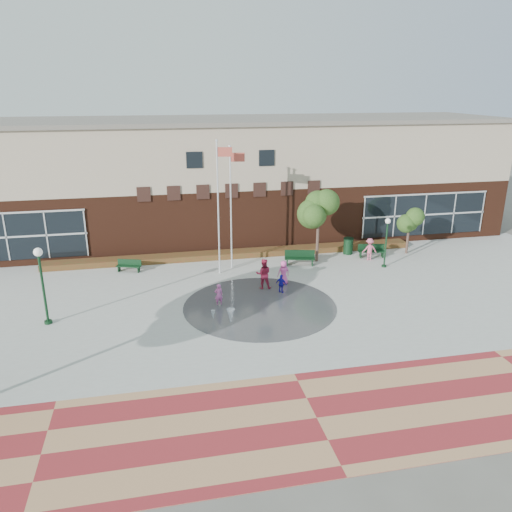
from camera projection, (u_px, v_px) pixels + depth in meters
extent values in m
plane|color=#666056|center=(272.00, 331.00, 24.70)|extent=(120.00, 120.00, 0.00)
cube|color=#A8A8A0|center=(256.00, 299.00, 28.41)|extent=(46.00, 18.00, 0.01)
cube|color=maroon|center=(317.00, 418.00, 18.21)|extent=(46.00, 6.00, 0.01)
cylinder|color=#383A3D|center=(260.00, 306.00, 27.48)|extent=(8.40, 8.40, 0.01)
cube|color=#472215|center=(222.00, 207.00, 40.20)|extent=(44.00, 10.00, 4.50)
cube|color=tan|center=(221.00, 151.00, 38.75)|extent=(44.00, 10.00, 4.50)
cube|color=slate|center=(220.00, 120.00, 38.00)|extent=(44.40, 10.40, 0.30)
cube|color=black|center=(6.00, 237.00, 32.72)|extent=(10.00, 0.12, 3.19)
cube|color=black|center=(424.00, 215.00, 38.45)|extent=(10.00, 0.12, 3.19)
cube|color=black|center=(194.00, 160.00, 33.60)|extent=(1.10, 0.10, 1.10)
cube|color=black|center=(267.00, 158.00, 34.56)|extent=(1.10, 0.10, 1.10)
cube|color=maroon|center=(234.00, 257.00, 35.45)|extent=(26.00, 1.20, 0.40)
cylinder|color=white|center=(218.00, 210.00, 30.98)|extent=(0.10, 0.10, 8.39)
sphere|color=white|center=(217.00, 141.00, 29.61)|extent=(0.16, 0.16, 0.16)
cube|color=#AE4436|center=(225.00, 152.00, 29.82)|extent=(0.90, 0.21, 0.56)
cylinder|color=white|center=(231.00, 210.00, 32.05)|extent=(0.10, 0.10, 7.93)
sphere|color=white|center=(230.00, 146.00, 30.76)|extent=(0.16, 0.16, 0.16)
cube|color=#AE4436|center=(237.00, 157.00, 30.98)|extent=(0.90, 0.18, 0.56)
cylinder|color=#11321A|center=(44.00, 291.00, 24.88)|extent=(0.13, 0.13, 3.66)
cylinder|color=#11321A|center=(48.00, 322.00, 25.45)|extent=(0.39, 0.39, 0.17)
sphere|color=white|center=(38.00, 252.00, 24.23)|extent=(0.43, 0.43, 0.43)
cylinder|color=#11321A|center=(386.00, 246.00, 32.95)|extent=(0.11, 0.11, 3.03)
cylinder|color=#11321A|center=(384.00, 266.00, 33.42)|extent=(0.32, 0.32, 0.14)
sphere|color=white|center=(388.00, 221.00, 32.41)|extent=(0.36, 0.36, 0.36)
cube|color=#11321A|center=(129.00, 266.00, 32.46)|extent=(1.66, 0.93, 0.05)
cube|color=#11321A|center=(130.00, 262.00, 32.58)|extent=(1.53, 0.55, 0.40)
cube|color=#11321A|center=(300.00, 258.00, 33.59)|extent=(2.10, 1.02, 0.07)
cube|color=#11321A|center=(300.00, 254.00, 33.74)|extent=(1.98, 0.53, 0.51)
cube|color=#11321A|center=(372.00, 251.00, 35.15)|extent=(1.94, 0.85, 0.06)
cube|color=#11321A|center=(371.00, 247.00, 35.29)|extent=(1.85, 0.39, 0.47)
cylinder|color=#11321A|center=(348.00, 246.00, 35.89)|extent=(0.69, 0.69, 1.14)
cylinder|color=black|center=(349.00, 239.00, 35.70)|extent=(0.73, 0.73, 0.07)
cylinder|color=#412D25|center=(317.00, 241.00, 34.05)|extent=(0.20, 0.20, 2.98)
cylinder|color=#412D25|center=(408.00, 240.00, 35.84)|extent=(0.18, 0.18, 2.06)
cone|color=white|center=(231.00, 324.00, 25.45)|extent=(0.41, 0.41, 0.80)
cone|color=white|center=(213.00, 320.00, 25.87)|extent=(0.23, 0.23, 0.52)
imported|color=#D158A8|center=(219.00, 295.00, 27.44)|extent=(0.49, 0.35, 1.25)
imported|color=#AE2242|center=(264.00, 274.00, 29.60)|extent=(1.02, 0.86, 1.87)
imported|color=#D94B9E|center=(284.00, 273.00, 30.32)|extent=(0.77, 0.54, 1.50)
imported|color=#1714AB|center=(281.00, 284.00, 29.06)|extent=(0.69, 0.66, 1.15)
imported|color=#D05774|center=(370.00, 249.00, 34.57)|extent=(1.06, 0.68, 1.56)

